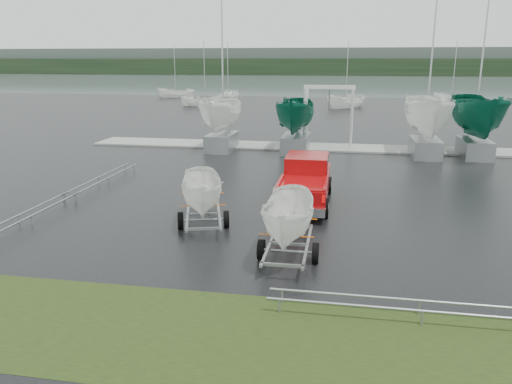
% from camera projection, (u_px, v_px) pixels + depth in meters
% --- Properties ---
extents(ground_plane, '(120.00, 120.00, 0.00)m').
position_uv_depth(ground_plane, '(291.00, 200.00, 21.09)').
color(ground_plane, black).
rests_on(ground_plane, ground).
extents(lake, '(300.00, 300.00, 0.00)m').
position_uv_depth(lake, '(338.00, 85.00, 116.21)').
color(lake, slate).
rests_on(lake, ground).
extents(grass_verge, '(40.00, 40.00, 0.00)m').
position_uv_depth(grass_verge, '(235.00, 338.00, 10.63)').
color(grass_verge, black).
rests_on(grass_verge, ground).
extents(dock, '(30.00, 3.00, 0.12)m').
position_uv_depth(dock, '(312.00, 147.00, 33.44)').
color(dock, '#969691').
rests_on(dock, ground).
extents(treeline, '(300.00, 8.00, 6.00)m').
position_uv_depth(treeline, '(342.00, 67.00, 182.02)').
color(treeline, black).
rests_on(treeline, ground).
extents(far_hill, '(300.00, 6.00, 10.00)m').
position_uv_depth(far_hill, '(342.00, 61.00, 189.11)').
color(far_hill, '#4C5651').
rests_on(far_hill, ground).
extents(pickup_truck, '(2.07, 5.55, 1.84)m').
position_uv_depth(pickup_truck, '(306.00, 179.00, 20.59)').
color(pickup_truck, '#98080A').
rests_on(pickup_truck, ground).
extents(trailer_hitched, '(1.78, 3.60, 4.35)m').
position_uv_depth(trailer_hitched, '(290.00, 181.00, 14.28)').
color(trailer_hitched, gray).
rests_on(trailer_hitched, ground).
extents(trailer_parked, '(2.14, 3.79, 4.28)m').
position_uv_depth(trailer_parked, '(202.00, 162.00, 17.15)').
color(trailer_parked, gray).
rests_on(trailer_parked, ground).
extents(boat_hoist, '(3.30, 2.18, 4.12)m').
position_uv_depth(boat_hoist, '(329.00, 108.00, 32.59)').
color(boat_hoist, silver).
rests_on(boat_hoist, ground).
extents(keelboat_0, '(2.24, 3.20, 10.40)m').
position_uv_depth(keelboat_0, '(221.00, 95.00, 31.61)').
color(keelboat_0, gray).
rests_on(keelboat_0, ground).
extents(keelboat_1, '(2.32, 3.20, 7.27)m').
position_uv_depth(keelboat_1, '(297.00, 94.00, 30.96)').
color(keelboat_1, gray).
rests_on(keelboat_1, ground).
extents(keelboat_2, '(2.58, 3.20, 10.76)m').
position_uv_depth(keelboat_2, '(431.00, 88.00, 29.31)').
color(keelboat_2, gray).
rests_on(keelboat_2, ground).
extents(keelboat_3, '(2.69, 3.20, 10.87)m').
position_uv_depth(keelboat_3, '(482.00, 85.00, 29.06)').
color(keelboat_3, gray).
rests_on(keelboat_3, ground).
extents(mast_rack_0, '(0.56, 6.50, 0.06)m').
position_uv_depth(mast_rack_0, '(103.00, 178.00, 23.48)').
color(mast_rack_0, gray).
rests_on(mast_rack_0, ground).
extents(mast_rack_1, '(0.56, 6.50, 0.06)m').
position_uv_depth(mast_rack_1, '(25.00, 216.00, 17.77)').
color(mast_rack_1, gray).
rests_on(mast_rack_1, ground).
extents(mast_rack_2, '(7.00, 0.56, 0.06)m').
position_uv_depth(mast_rack_2, '(421.00, 306.00, 11.28)').
color(mast_rack_2, gray).
rests_on(mast_rack_2, ground).
extents(moored_boat_0, '(3.10, 3.07, 11.07)m').
position_uv_depth(moored_boat_0, '(205.00, 106.00, 63.73)').
color(moored_boat_0, white).
rests_on(moored_boat_0, ground).
extents(moored_boat_1, '(2.76, 2.82, 11.41)m').
position_uv_depth(moored_boat_1, '(228.00, 103.00, 66.91)').
color(moored_boat_1, white).
rests_on(moored_boat_1, ground).
extents(moored_boat_2, '(3.61, 3.62, 11.40)m').
position_uv_depth(moored_boat_2, '(346.00, 108.00, 61.24)').
color(moored_boat_2, white).
rests_on(moored_boat_2, ground).
extents(moored_boat_3, '(3.28, 3.30, 11.14)m').
position_uv_depth(moored_boat_3, '(451.00, 106.00, 63.85)').
color(moored_boat_3, white).
rests_on(moored_boat_3, ground).
extents(moored_boat_4, '(2.47, 2.42, 10.94)m').
position_uv_depth(moored_boat_4, '(176.00, 97.00, 77.77)').
color(moored_boat_4, white).
rests_on(moored_boat_4, ground).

